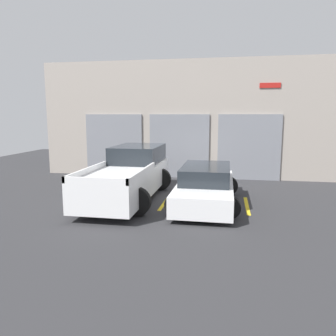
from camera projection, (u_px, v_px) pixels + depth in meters
The scene contains 7 objects.
ground_plane at pixel (173, 191), 12.81m from camera, with size 28.00×28.00×0.00m, color #2D2D30.
shophouse_building at pixel (184, 121), 15.57m from camera, with size 13.91×0.68×5.50m.
pickup_truck at pixel (129, 175), 11.67m from camera, with size 2.51×5.59×1.78m.
sedan_white at pixel (206, 186), 10.96m from camera, with size 2.22×4.75×1.28m.
parking_stripe_far_left at pixel (91, 198), 11.74m from camera, with size 0.12×2.20×0.01m, color gold.
parking_stripe_left at pixel (165, 202), 11.26m from camera, with size 0.12×2.20×0.01m, color gold.
parking_stripe_centre at pixel (247, 206), 10.78m from camera, with size 0.12×2.20×0.01m, color gold.
Camera 1 is at (2.03, -12.33, 2.94)m, focal length 35.00 mm.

